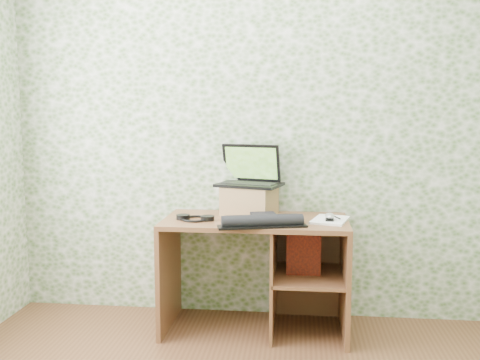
# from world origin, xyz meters

# --- Properties ---
(wall_back) EXTENTS (3.50, 0.00, 3.50)m
(wall_back) POSITION_xyz_m (0.00, 1.75, 1.30)
(wall_back) COLOR silver
(wall_back) RESTS_ON ground
(desk) EXTENTS (1.20, 0.60, 0.75)m
(desk) POSITION_xyz_m (0.08, 1.47, 0.48)
(desk) COLOR brown
(desk) RESTS_ON floor
(riser) EXTENTS (0.39, 0.35, 0.20)m
(riser) POSITION_xyz_m (-0.05, 1.58, 0.85)
(riser) COLOR #986B44
(riser) RESTS_ON desk
(laptop) EXTENTS (0.48, 0.40, 0.28)m
(laptop) POSITION_xyz_m (-0.05, 1.63, 1.01)
(laptop) COLOR black
(laptop) RESTS_ON riser
(keyboard) EXTENTS (0.55, 0.39, 0.08)m
(keyboard) POSITION_xyz_m (0.06, 1.27, 0.78)
(keyboard) COLOR black
(keyboard) RESTS_ON desk
(headphones) EXTENTS (0.25, 0.20, 0.03)m
(headphones) POSITION_xyz_m (-0.39, 1.37, 0.76)
(headphones) COLOR black
(headphones) RESTS_ON desk
(notepad) EXTENTS (0.27, 0.34, 0.01)m
(notepad) POSITION_xyz_m (0.48, 1.43, 0.76)
(notepad) COLOR white
(notepad) RESTS_ON desk
(mouse) EXTENTS (0.07, 0.10, 0.03)m
(mouse) POSITION_xyz_m (0.48, 1.39, 0.78)
(mouse) COLOR silver
(mouse) RESTS_ON notepad
(pen) EXTENTS (0.06, 0.14, 0.01)m
(pen) POSITION_xyz_m (0.52, 1.49, 0.77)
(pen) COLOR black
(pen) RESTS_ON notepad
(red_box) EXTENTS (0.22, 0.07, 0.27)m
(red_box) POSITION_xyz_m (0.32, 1.44, 0.52)
(red_box) COLOR #9F220E
(red_box) RESTS_ON desk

